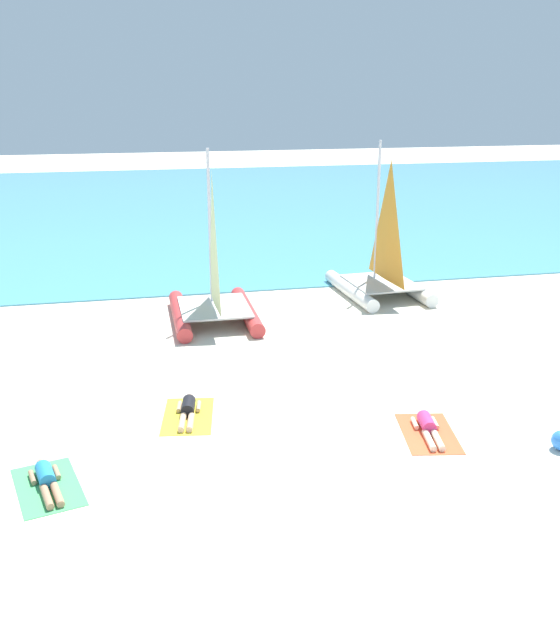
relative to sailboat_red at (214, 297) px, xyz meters
name	(u,v)px	position (x,y,z in m)	size (l,w,h in m)	color
ground_plane	(252,314)	(1.27, 0.47, -0.79)	(120.00, 120.00, 0.00)	beige
ocean_water	(187,205)	(1.27, 23.05, -0.76)	(120.00, 40.00, 0.05)	#4C9EB7
sailboat_red	(214,297)	(0.00, 0.00, 0.00)	(2.64, 4.09, 5.30)	#CC3838
sailboat_white	(381,274)	(6.10, 1.66, 0.00)	(2.85, 4.23, 5.32)	white
towel_left	(48,487)	(-4.27, -9.05, -0.78)	(1.10, 1.90, 0.01)	#4CB266
sunbather_left	(47,479)	(-4.28, -8.99, -0.66)	(0.77, 1.55, 0.30)	#268CCC
towel_middle	(188,416)	(-1.45, -6.62, -0.78)	(1.10, 1.90, 0.01)	yellow
sunbather_middle	(188,410)	(-1.44, -6.56, -0.66)	(0.65, 1.57, 0.30)	black
towel_right	(428,433)	(3.49, -8.56, -0.78)	(1.10, 1.90, 0.01)	#EA5933
sunbather_right	(428,427)	(3.50, -8.50, -0.66)	(0.68, 1.56, 0.30)	#D83372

